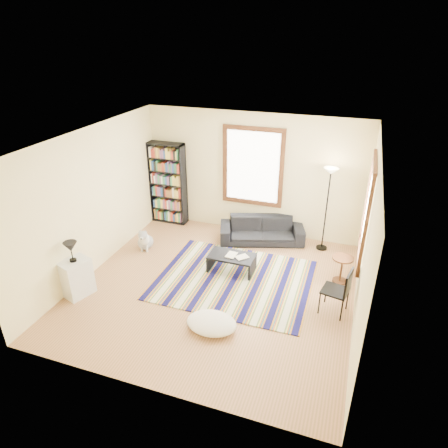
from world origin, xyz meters
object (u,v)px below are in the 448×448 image
(folding_chair, at_px, (335,291))
(dog, at_px, (145,238))
(floor_cushion, at_px, (212,323))
(bookshelf, at_px, (168,183))
(white_cabinet, at_px, (77,278))
(floor_lamp, at_px, (326,210))
(side_table, at_px, (341,270))
(coffee_table, at_px, (232,263))
(sofa, at_px, (262,230))

(folding_chair, bearing_deg, dog, 179.50)
(floor_cushion, bearing_deg, bookshelf, 125.31)
(white_cabinet, bearing_deg, floor_cushion, 16.97)
(floor_cushion, relative_size, floor_lamp, 0.45)
(bookshelf, height_order, side_table, bookshelf)
(coffee_table, height_order, floor_cushion, coffee_table)
(sofa, bearing_deg, bookshelf, 155.61)
(sofa, bearing_deg, floor_lamp, -13.84)
(bookshelf, relative_size, folding_chair, 2.33)
(bookshelf, bearing_deg, white_cabinet, -93.87)
(floor_cushion, xyz_separation_m, dog, (-2.29, 1.96, 0.15))
(floor_cushion, height_order, side_table, side_table)
(floor_lamp, relative_size, white_cabinet, 2.66)
(sofa, xyz_separation_m, floor_cushion, (-0.04, -3.13, -0.17))
(sofa, relative_size, bookshelf, 0.94)
(side_table, bearing_deg, dog, -178.87)
(sofa, bearing_deg, coffee_table, -118.40)
(side_table, xyz_separation_m, white_cabinet, (-4.50, -1.97, 0.08))
(floor_cushion, height_order, floor_lamp, floor_lamp)
(floor_lamp, bearing_deg, sofa, -175.75)
(bookshelf, relative_size, coffee_table, 2.22)
(folding_chair, xyz_separation_m, white_cabinet, (-4.45, -1.01, -0.08))
(dog, bearing_deg, coffee_table, -22.18)
(floor_lamp, xyz_separation_m, white_cabinet, (-4.02, -3.15, -0.58))
(coffee_table, bearing_deg, floor_lamp, 43.30)
(sofa, distance_m, floor_cushion, 3.14)
(bookshelf, distance_m, white_cabinet, 3.39)
(side_table, height_order, folding_chair, folding_chair)
(sofa, height_order, floor_cushion, sofa)
(white_cabinet, distance_m, dog, 1.92)
(sofa, distance_m, dog, 2.60)
(floor_lamp, bearing_deg, folding_chair, -78.58)
(floor_lamp, relative_size, dog, 3.68)
(bookshelf, distance_m, coffee_table, 2.88)
(sofa, relative_size, white_cabinet, 2.67)
(floor_cushion, distance_m, dog, 3.02)
(floor_lamp, distance_m, white_cabinet, 5.14)
(sofa, xyz_separation_m, dog, (-2.33, -1.17, -0.02))
(bookshelf, height_order, coffee_table, bookshelf)
(dog, bearing_deg, side_table, -14.32)
(coffee_table, distance_m, side_table, 2.11)
(floor_lamp, relative_size, folding_chair, 2.16)
(bookshelf, xyz_separation_m, folding_chair, (4.23, -2.31, -0.57))
(floor_cushion, xyz_separation_m, white_cabinet, (-2.63, 0.08, 0.25))
(sofa, relative_size, coffee_table, 2.08)
(coffee_table, distance_m, folding_chair, 2.15)
(coffee_table, bearing_deg, dog, 173.27)
(floor_cushion, bearing_deg, sofa, 89.32)
(bookshelf, bearing_deg, sofa, -6.30)
(sofa, distance_m, bookshelf, 2.57)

